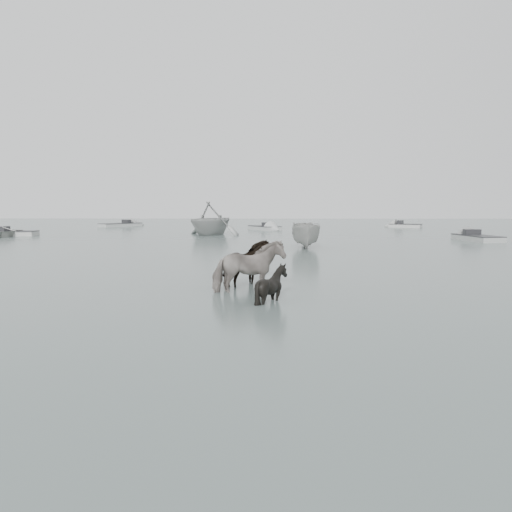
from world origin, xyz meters
name	(u,v)px	position (x,y,z in m)	size (l,w,h in m)	color
ground	(281,290)	(0.00, 0.00, 0.00)	(140.00, 140.00, 0.00)	#4E5D58
pony_pinto	(248,262)	(-0.94, -0.36, 0.86)	(0.92, 2.03, 1.71)	black
pony_dark	(249,260)	(-0.96, 0.78, 0.80)	(1.58, 1.35, 1.60)	black
pony_black	(272,276)	(-0.28, -1.71, 0.65)	(1.04, 1.17, 1.29)	black
rowboat_trail	(211,217)	(-5.00, 25.76, 1.41)	(4.63, 5.36, 2.83)	#A6A9A6
boat_small	(306,233)	(1.79, 14.00, 0.83)	(1.61, 4.28, 1.65)	#A5A5A0
skiff_port	(477,235)	(13.91, 19.86, 0.38)	(5.67, 1.60, 0.75)	#9D9F9D
skiff_outer	(12,231)	(-20.56, 24.18, 0.38)	(5.05, 1.60, 0.75)	#B9B9B4
skiff_mid	(265,226)	(-0.75, 33.60, 0.38)	(5.29, 1.60, 0.75)	#A6A9A6
skiff_star	(405,224)	(14.15, 38.79, 0.38)	(4.50, 1.60, 0.75)	#B6B5B1
skiff_far	(120,223)	(-16.71, 40.14, 0.38)	(6.57, 1.60, 0.75)	#ACAFAC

